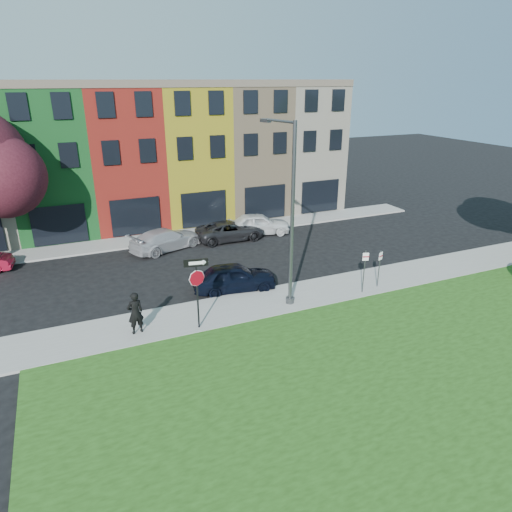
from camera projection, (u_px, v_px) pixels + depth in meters
name	position (u px, v px, depth m)	size (l,w,h in m)	color
ground	(312.00, 328.00, 20.67)	(120.00, 120.00, 0.00)	black
sidewalk_near	(317.00, 292.00, 23.95)	(40.00, 3.00, 0.12)	gray
sidewalk_far	(169.00, 237.00, 32.36)	(40.00, 2.40, 0.12)	gray
rowhouse_block	(153.00, 154.00, 36.04)	(30.00, 10.12, 10.00)	beige
stop_sign	(197.00, 280.00, 19.62)	(1.04, 0.23, 3.30)	black
man	(135.00, 313.00, 19.70)	(0.79, 0.60, 1.94)	black
sedan_near	(234.00, 277.00, 24.11)	(4.61, 2.40, 1.50)	black
parked_car_silver	(166.00, 239.00, 29.91)	(5.30, 3.65, 1.42)	#9E9EA2
parked_car_dark	(231.00, 231.00, 31.77)	(4.82, 2.27, 1.33)	black
parked_car_white	(258.00, 224.00, 32.90)	(4.81, 2.80, 1.54)	silver
street_lamp	(290.00, 217.00, 21.27)	(0.85, 2.54, 8.76)	#4B4D50
parking_sign_a	(365.00, 267.00, 23.33)	(0.31, 0.14, 2.32)	#4B4D50
parking_sign_b	(380.00, 264.00, 24.04)	(0.31, 0.15, 2.04)	#4B4D50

